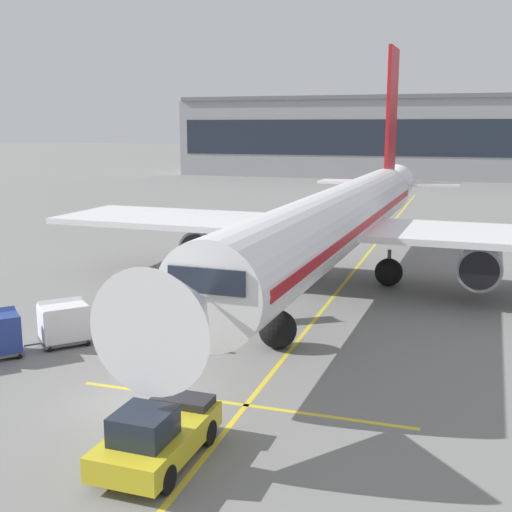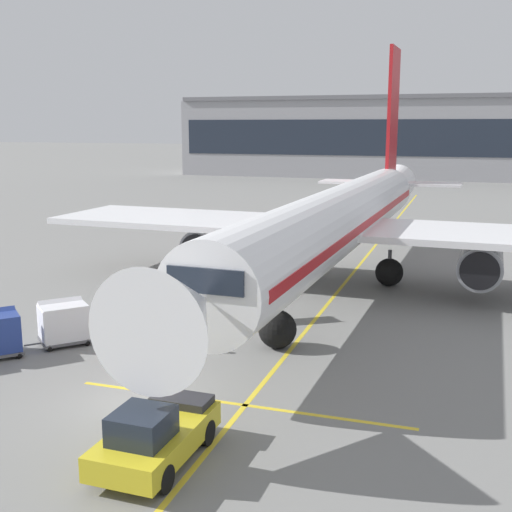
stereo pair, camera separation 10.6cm
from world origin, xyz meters
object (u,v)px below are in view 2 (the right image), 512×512
at_px(ground_crew_by_carts, 174,328).
at_px(safety_cone_engine_keepout, 263,273).
at_px(parked_airplane, 341,220).
at_px(baggage_cart_lead, 126,315).
at_px(safety_cone_wingtip, 220,281).
at_px(pushback_tug, 155,435).
at_px(baggage_cart_second, 63,322).
at_px(ground_crew_by_loader, 137,318).
at_px(belt_loader, 198,309).

distance_m(ground_crew_by_carts, safety_cone_engine_keepout, 13.66).
xyz_separation_m(parked_airplane, baggage_cart_lead, (-7.29, -12.27, -2.93)).
bearing_deg(safety_cone_wingtip, pushback_tug, -73.81).
distance_m(baggage_cart_lead, safety_cone_wingtip, 9.86).
bearing_deg(safety_cone_engine_keepout, baggage_cart_second, -107.39).
xyz_separation_m(parked_airplane, ground_crew_by_carts, (-4.40, -13.36, -2.93)).
bearing_deg(ground_crew_by_carts, baggage_cart_lead, 159.39).
relative_size(baggage_cart_second, safety_cone_wingtip, 3.83).
relative_size(parked_airplane, baggage_cart_second, 17.96).
bearing_deg(ground_crew_by_loader, parked_airplane, 62.30).
xyz_separation_m(safety_cone_engine_keepout, safety_cone_wingtip, (-1.75, -2.74, -0.06)).
bearing_deg(ground_crew_by_loader, pushback_tug, -58.97).
height_order(safety_cone_engine_keepout, safety_cone_wingtip, safety_cone_engine_keepout).
distance_m(belt_loader, safety_cone_wingtip, 7.52).
xyz_separation_m(baggage_cart_second, safety_cone_wingtip, (2.74, 11.61, -0.68)).
relative_size(belt_loader, ground_crew_by_carts, 2.76).
distance_m(baggage_cart_lead, safety_cone_engine_keepout, 12.80).
height_order(baggage_cart_lead, ground_crew_by_loader, baggage_cart_lead).
bearing_deg(baggage_cart_lead, ground_crew_by_carts, -20.61).
relative_size(pushback_tug, ground_crew_by_loader, 2.55).
height_order(baggage_cart_lead, pushback_tug, baggage_cart_lead).
bearing_deg(safety_cone_engine_keepout, pushback_tug, -80.02).
bearing_deg(belt_loader, ground_crew_by_loader, -121.62).
bearing_deg(pushback_tug, belt_loader, 107.88).
bearing_deg(ground_crew_by_carts, pushback_tug, -68.10).
relative_size(ground_crew_by_loader, safety_cone_engine_keepout, 2.22).
bearing_deg(belt_loader, ground_crew_by_carts, -82.45).
relative_size(baggage_cart_second, pushback_tug, 0.57).
distance_m(belt_loader, baggage_cart_lead, 3.49).
bearing_deg(baggage_cart_lead, belt_loader, 46.04).
relative_size(baggage_cart_lead, baggage_cart_second, 1.00).
bearing_deg(ground_crew_by_loader, belt_loader, 58.38).
xyz_separation_m(belt_loader, pushback_tug, (3.94, -12.21, 0.01)).
bearing_deg(baggage_cart_lead, pushback_tug, -56.77).
bearing_deg(baggage_cart_second, parked_airplane, 56.41).
bearing_deg(safety_cone_wingtip, baggage_cart_lead, -94.04).
relative_size(parked_airplane, ground_crew_by_carts, 26.29).
bearing_deg(safety_cone_engine_keepout, baggage_cart_lead, -101.00).
xyz_separation_m(pushback_tug, ground_crew_by_carts, (-3.46, 8.61, 0.17)).
relative_size(belt_loader, ground_crew_by_loader, 2.76).
height_order(baggage_cart_second, ground_crew_by_loader, baggage_cart_second).
bearing_deg(baggage_cart_lead, ground_crew_by_loader, -22.65).
xyz_separation_m(baggage_cart_second, safety_cone_engine_keepout, (4.49, 14.35, -0.62)).
relative_size(baggage_cart_lead, pushback_tug, 0.57).
bearing_deg(pushback_tug, safety_cone_engine_keepout, 99.98).
relative_size(safety_cone_engine_keepout, safety_cone_wingtip, 1.18).
bearing_deg(belt_loader, baggage_cart_lead, -133.96).
bearing_deg(pushback_tug, baggage_cart_lead, 123.23).
relative_size(baggage_cart_lead, safety_cone_wingtip, 3.83).
height_order(baggage_cart_second, pushback_tug, baggage_cart_second).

